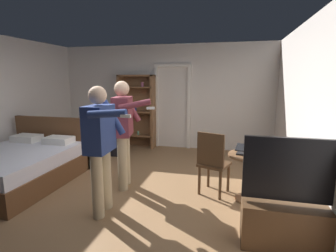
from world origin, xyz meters
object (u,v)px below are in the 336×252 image
Objects in this scene: laptop at (248,152)px; wooden_chair at (213,161)px; bookshelf at (137,108)px; person_blue_shirt at (101,141)px; person_striped_shirt at (124,127)px; suitcase_dark at (112,144)px; bottle_on_table at (262,149)px; bed at (19,166)px; tv_flatscreen at (297,217)px; side_table at (250,170)px.

wooden_chair is at bearing 168.29° from laptop.
bookshelf is 3.44m from person_blue_shirt.
laptop is 0.22× the size of person_striped_shirt.
suitcase_dark is (-2.95, 1.73, -0.51)m from laptop.
person_striped_shirt is at bearing 177.03° from bottle_on_table.
bottle_on_table is (3.93, 0.17, 0.51)m from bed.
tv_flatscreen is 1.15m from laptop.
bookshelf is at bearing 136.51° from side_table.
wooden_chair is 1.55× the size of suitcase_dark.
tv_flatscreen is 1.21× the size of wooden_chair.
person_striped_shirt is (-1.92, 0.07, 0.26)m from laptop.
bookshelf is at bearing 105.67° from person_striped_shirt.
bookshelf is 3.83m from bottle_on_table.
bed is 1.06× the size of bookshelf.
person_striped_shirt is (-0.05, 0.86, 0.03)m from person_blue_shirt.
wooden_chair is 1.50m from person_striped_shirt.
bottle_on_table is at bearing -42.91° from bookshelf.
laptop is at bearing -35.45° from suitcase_dark.
suitcase_dark is at bearing 113.32° from person_blue_shirt.
bookshelf reaches higher than person_blue_shirt.
person_blue_shirt reaches higher than bed.
bed is 2.00× the size of wooden_chair.
laptop is (-0.04, -0.04, 0.28)m from side_table.
bookshelf is 1.07× the size of person_striped_shirt.
tv_flatscreen reaches higher than suitcase_dark.
person_blue_shirt is (0.75, -3.35, -0.03)m from bookshelf.
side_table is at bearing -0.85° from person_striped_shirt.
bookshelf reaches higher than person_striped_shirt.
wooden_chair is (2.12, -2.46, -0.46)m from bookshelf.
bottle_on_table is 0.27× the size of wooden_chair.
bottle_on_table is (-0.28, 0.93, 0.47)m from tv_flatscreen.
person_striped_shirt is 2.10m from suitcase_dark.
laptop is 0.39× the size of wooden_chair.
person_striped_shirt is at bearing -178.70° from wooden_chair.
laptop is (3.75, 0.21, 0.45)m from bed.
wooden_chair reaches higher than side_table.
laptop is 1.94m from person_striped_shirt.
bottle_on_table is at bearing 20.06° from person_blue_shirt.
suitcase_dark is at bearing 150.59° from bottle_on_table.
bookshelf is at bearing 135.62° from laptop.
person_blue_shirt reaches higher than tv_flatscreen.
bed is 2.10m from suitcase_dark.
bed reaches higher than bottle_on_table.
bookshelf reaches higher than tv_flatscreen.
suitcase_dark is (-2.99, 1.69, -0.23)m from side_table.
side_table is at bearing -43.49° from bookshelf.
bottle_on_table is at bearing 2.53° from bed.
laptop is at bearing -44.38° from bookshelf.
suitcase_dark is (-3.41, 2.70, -0.11)m from tv_flatscreen.
bed is at bearing -176.78° from laptop.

